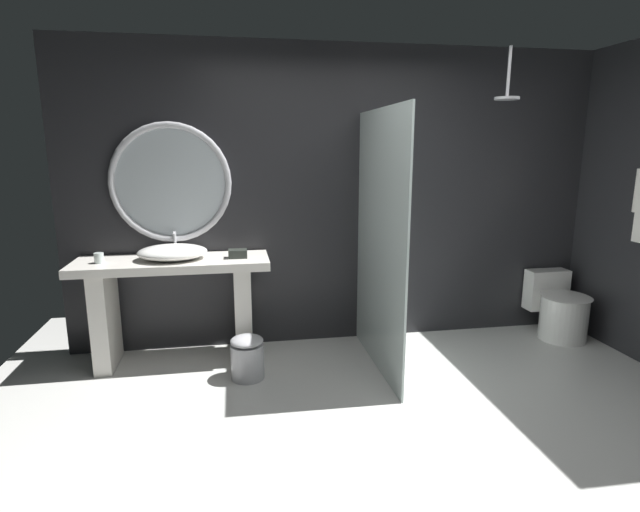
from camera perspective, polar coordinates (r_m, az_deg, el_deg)
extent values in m
plane|color=silver|center=(3.15, 10.42, -21.36)|extent=(5.76, 5.76, 0.00)
cube|color=#232326|center=(4.47, 2.66, 6.68)|extent=(4.80, 0.10, 2.60)
cube|color=silver|center=(4.15, -16.55, -0.83)|extent=(1.53, 0.52, 0.07)
cube|color=silver|center=(4.36, -23.37, -6.62)|extent=(0.13, 0.45, 0.80)
cube|color=silver|center=(4.23, -8.81, -6.28)|extent=(0.13, 0.45, 0.80)
ellipsoid|color=white|center=(4.13, -16.52, 0.43)|extent=(0.54, 0.45, 0.12)
cylinder|color=#B7B7BC|center=(4.32, -16.26, 1.47)|extent=(0.02, 0.02, 0.19)
cylinder|color=#B7B7BC|center=(4.26, -16.40, 2.48)|extent=(0.02, 0.11, 0.02)
cylinder|color=silver|center=(4.19, -23.98, -0.21)|extent=(0.07, 0.07, 0.08)
cube|color=#282D28|center=(4.08, -9.40, 0.27)|extent=(0.15, 0.11, 0.07)
torus|color=#B7B7BC|center=(4.30, -16.70, 8.01)|extent=(0.98, 0.05, 0.98)
cylinder|color=#B2BCC1|center=(4.31, -16.69, 8.02)|extent=(0.90, 0.01, 0.90)
cube|color=silver|center=(3.89, 6.84, 1.48)|extent=(0.02, 1.29, 2.03)
cylinder|color=#B7B7BC|center=(4.35, 20.82, 19.13)|extent=(0.02, 0.02, 0.38)
cylinder|color=#B7B7BC|center=(4.33, 20.61, 16.54)|extent=(0.19, 0.19, 0.02)
cylinder|color=white|center=(5.13, 26.11, -6.41)|extent=(0.41, 0.41, 0.40)
ellipsoid|color=white|center=(5.07, 26.34, -4.14)|extent=(0.44, 0.48, 0.02)
cube|color=white|center=(5.31, 24.49, -3.49)|extent=(0.39, 0.17, 0.39)
cylinder|color=#B7B7BC|center=(3.93, -8.31, -11.86)|extent=(0.25, 0.25, 0.27)
ellipsoid|color=#B7B7BC|center=(3.87, -8.38, -9.59)|extent=(0.25, 0.25, 0.08)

